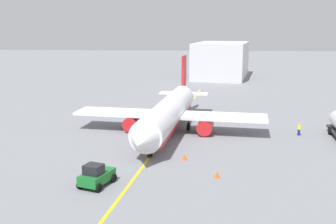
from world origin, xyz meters
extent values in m
plane|color=slate|center=(0.00, 0.00, 0.00)|extent=(400.00, 400.00, 0.00)
cylinder|color=white|center=(0.00, 0.00, 2.90)|extent=(26.03, 6.85, 3.79)
cube|color=red|center=(0.00, 0.00, 1.85)|extent=(24.52, 6.00, 1.06)
cone|color=white|center=(14.21, -1.72, 2.90)|extent=(3.99, 4.04, 3.64)
cone|color=white|center=(-14.92, 1.80, 3.28)|extent=(5.36, 3.80, 3.22)
cube|color=red|center=(-14.21, 1.72, 7.19)|extent=(3.22, 0.74, 5.20)
cube|color=white|center=(-14.21, 1.72, 3.30)|extent=(3.39, 8.63, 0.24)
cube|color=white|center=(-0.99, 0.12, 2.42)|extent=(8.02, 27.51, 0.36)
cylinder|color=red|center=(0.42, 5.19, 1.17)|extent=(3.43, 2.47, 2.10)
cylinder|color=red|center=(-0.82, -5.14, 1.17)|extent=(3.43, 2.47, 2.10)
cylinder|color=#4C4C51|center=(10.65, -1.29, 1.15)|extent=(0.24, 0.24, 1.21)
cylinder|color=black|center=(10.65, -1.29, 0.55)|extent=(1.14, 0.53, 1.10)
cylinder|color=#4C4C51|center=(-1.67, 2.82, 1.15)|extent=(0.24, 0.24, 1.21)
cylinder|color=black|center=(-1.67, 2.82, 0.55)|extent=(1.14, 0.53, 1.10)
cylinder|color=#4C4C51|center=(-2.30, -2.34, 1.15)|extent=(0.24, 0.24, 1.21)
cylinder|color=black|center=(-2.30, -2.34, 0.55)|extent=(1.14, 0.53, 1.10)
cylinder|color=black|center=(-0.71, 22.38, 0.55)|extent=(1.13, 0.46, 1.10)
cube|color=#196B28|center=(19.29, -5.27, 0.85)|extent=(4.05, 3.05, 0.90)
cube|color=black|center=(19.76, -5.43, 1.75)|extent=(1.84, 1.97, 0.90)
cylinder|color=black|center=(17.73, -5.79, 0.40)|extent=(0.85, 0.54, 0.80)
cylinder|color=black|center=(18.38, -3.90, 0.40)|extent=(0.85, 0.54, 0.80)
cylinder|color=black|center=(20.20, -6.63, 0.40)|extent=(0.85, 0.54, 0.80)
cylinder|color=black|center=(20.84, -4.74, 0.40)|extent=(0.85, 0.54, 0.80)
cube|color=navy|center=(-0.08, 17.99, 0.42)|extent=(0.51, 0.42, 0.85)
cube|color=yellow|center=(-0.08, 17.99, 1.15)|extent=(0.59, 0.48, 0.60)
sphere|color=tan|center=(-0.08, 17.99, 1.59)|extent=(0.24, 0.24, 0.24)
cone|color=#F2590F|center=(16.53, 6.05, 0.32)|extent=(0.58, 0.58, 0.64)
cone|color=#F2590F|center=(11.39, 2.69, 0.34)|extent=(0.61, 0.61, 0.68)
cube|color=silver|center=(-64.21, 11.09, 5.08)|extent=(26.96, 18.46, 10.16)
cube|color=#4C515B|center=(-65.53, 4.11, 3.56)|extent=(17.06, 3.38, 6.71)
cube|color=yellow|center=(0.00, 0.00, 0.01)|extent=(79.99, 9.95, 0.01)
camera|label=1|loc=(53.70, 3.90, 14.54)|focal=42.45mm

